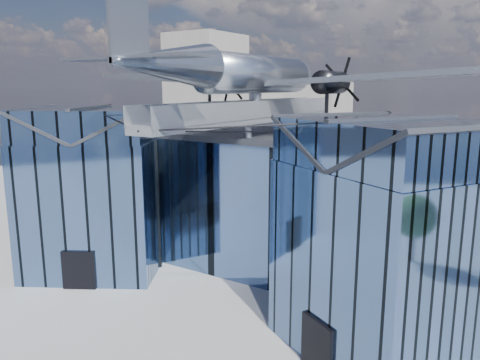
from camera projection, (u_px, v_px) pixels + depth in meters
The scene contains 4 objects.
ground_plane at pixel (223, 294), 30.28m from camera, with size 120.00×120.00×0.00m, color gray.
museum at pixel (268, 194), 33.99m from camera, with size 32.88×24.50×17.60m.
bg_towers at pixel (425, 108), 69.15m from camera, with size 77.00×24.50×26.00m.
tree_plaza_w at pixel (70, 210), 37.97m from camera, with size 3.79×3.79×4.93m.
Camera 1 is at (16.20, -23.15, 13.22)m, focal length 35.00 mm.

